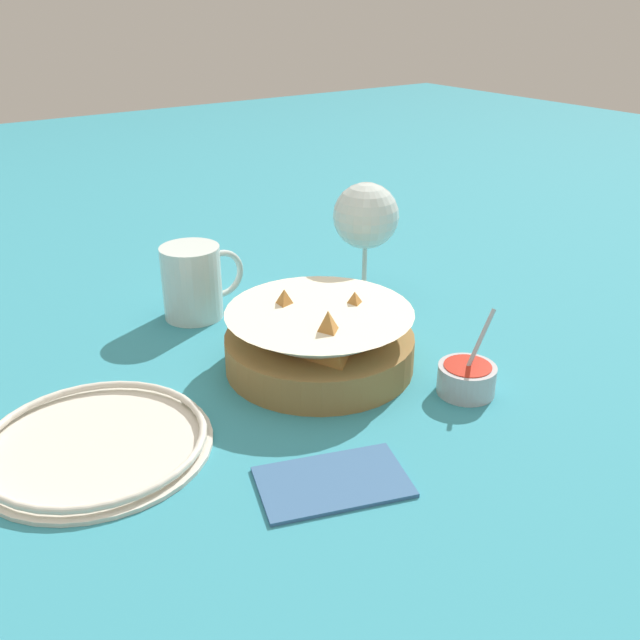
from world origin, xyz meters
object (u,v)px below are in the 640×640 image
side_plate (95,442)px  wine_glass (366,219)px  sauce_cup (467,377)px  beer_mug (193,284)px  food_basket (320,341)px

side_plate → wine_glass: bearing=17.3°
wine_glass → side_plate: bearing=-162.7°
side_plate → sauce_cup: bearing=-19.6°
wine_glass → beer_mug: wine_glass is taller
food_basket → wine_glass: (0.17, 0.13, 0.09)m
food_basket → sauce_cup: (0.10, -0.15, -0.02)m
food_basket → sauce_cup: same height
sauce_cup → wine_glass: 0.31m
food_basket → side_plate: 0.28m
food_basket → beer_mug: beer_mug is taller
sauce_cup → wine_glass: (0.07, 0.28, 0.10)m
sauce_cup → side_plate: 0.41m
food_basket → beer_mug: size_ratio=1.87×
sauce_cup → beer_mug: beer_mug is taller
food_basket → wine_glass: wine_glass is taller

